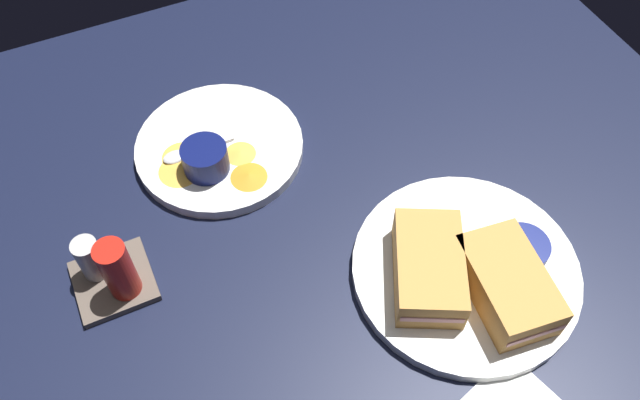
% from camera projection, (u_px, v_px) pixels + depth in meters
% --- Properties ---
extents(ground_plane, '(1.10, 1.10, 0.03)m').
position_uv_depth(ground_plane, '(359.00, 252.00, 0.82)').
color(ground_plane, black).
extents(plate_sandwich_main, '(0.27, 0.27, 0.02)m').
position_uv_depth(plate_sandwich_main, '(465.00, 270.00, 0.78)').
color(plate_sandwich_main, white).
rests_on(plate_sandwich_main, ground_plane).
extents(sandwich_half_near, '(0.15, 0.13, 0.05)m').
position_uv_depth(sandwich_half_near, '(429.00, 267.00, 0.75)').
color(sandwich_half_near, '#C68C42').
rests_on(sandwich_half_near, plate_sandwich_main).
extents(sandwich_half_far, '(0.14, 0.09, 0.05)m').
position_uv_depth(sandwich_half_far, '(507.00, 284.00, 0.73)').
color(sandwich_half_far, '#C68C42').
rests_on(sandwich_half_far, plate_sandwich_main).
extents(ramekin_dark_sauce, '(0.06, 0.06, 0.04)m').
position_uv_depth(ramekin_dark_sauce, '(521.00, 252.00, 0.76)').
color(ramekin_dark_sauce, navy).
rests_on(ramekin_dark_sauce, plate_sandwich_main).
extents(spoon_by_dark_ramekin, '(0.02, 0.10, 0.01)m').
position_uv_depth(spoon_by_dark_ramekin, '(480.00, 274.00, 0.76)').
color(spoon_by_dark_ramekin, silver).
rests_on(spoon_by_dark_ramekin, plate_sandwich_main).
extents(plate_chips_companion, '(0.23, 0.23, 0.02)m').
position_uv_depth(plate_chips_companion, '(220.00, 147.00, 0.89)').
color(plate_chips_companion, white).
rests_on(plate_chips_companion, ground_plane).
extents(ramekin_light_gravy, '(0.06, 0.06, 0.04)m').
position_uv_depth(ramekin_light_gravy, '(205.00, 158.00, 0.84)').
color(ramekin_light_gravy, '#0C144C').
rests_on(ramekin_light_gravy, plate_chips_companion).
extents(spoon_by_gravy_ramekin, '(0.02, 0.10, 0.01)m').
position_uv_depth(spoon_by_gravy_ramekin, '(184.00, 154.00, 0.87)').
color(spoon_by_gravy_ramekin, silver).
rests_on(spoon_by_gravy_ramekin, plate_chips_companion).
extents(plantain_chip_scatter, '(0.13, 0.15, 0.01)m').
position_uv_depth(plantain_chip_scatter, '(207.00, 164.00, 0.86)').
color(plantain_chip_scatter, gold).
rests_on(plantain_chip_scatter, plate_chips_companion).
extents(condiment_caddy, '(0.09, 0.09, 0.10)m').
position_uv_depth(condiment_caddy, '(110.00, 271.00, 0.75)').
color(condiment_caddy, brown).
rests_on(condiment_caddy, ground_plane).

